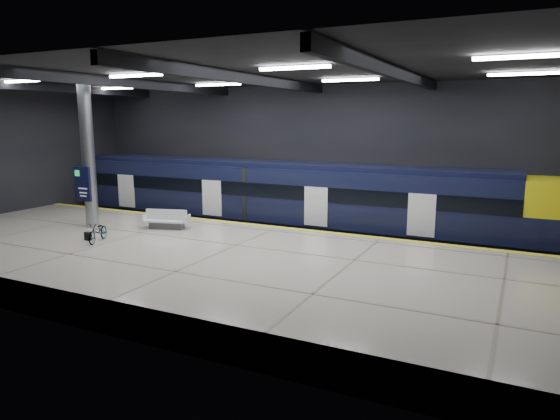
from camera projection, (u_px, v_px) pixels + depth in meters
The scene contains 10 objects.
ground at pixel (249, 265), 21.44m from camera, with size 30.00×30.00×0.00m, color black.
room_shell at pixel (248, 130), 20.41m from camera, with size 30.10×16.10×8.05m.
platform at pixel (217, 268), 19.13m from camera, with size 30.00×11.00×1.10m, color beige.
safety_strip at pixel (278, 227), 23.66m from camera, with size 30.00×0.40×0.01m, color yellow.
rails at pixel (301, 236), 26.28m from camera, with size 30.00×1.52×0.16m.
train at pixel (305, 199), 25.83m from camera, with size 29.40×2.84×3.79m.
bench at pixel (167, 222), 23.35m from camera, with size 2.22×1.39×0.91m.
bicycle at pixel (98, 231), 20.82m from camera, with size 0.58×1.66×0.87m, color #99999E.
pannier_bag at pixel (88, 236), 21.12m from camera, with size 0.30×0.18×0.35m, color black.
info_column at pixel (88, 156), 23.19m from camera, with size 0.90×0.78×6.90m.
Camera 1 is at (10.30, -17.96, 6.17)m, focal length 32.00 mm.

